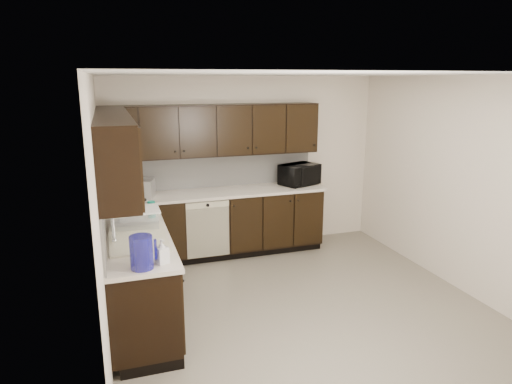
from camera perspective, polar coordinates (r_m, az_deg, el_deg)
floor at (r=5.30m, az=5.13°, el=-13.68°), size 4.00×4.00×0.00m
ceiling at (r=4.70m, az=5.80°, el=14.44°), size 4.00×4.00×0.00m
wall_back at (r=6.69m, az=-1.39°, el=3.58°), size 4.00×0.02×2.50m
wall_left at (r=4.47m, az=-18.82°, el=-2.45°), size 0.02×4.00×2.50m
wall_right at (r=5.93m, az=23.49°, el=1.06°), size 0.02×4.00×2.50m
wall_front at (r=3.21m, az=19.93°, el=-8.93°), size 4.00×0.02×2.50m
lower_cabinets at (r=5.85m, az=-8.32°, el=-6.61°), size 3.00×2.80×0.90m
countertop at (r=5.69m, az=-8.52°, el=-1.84°), size 3.03×2.83×0.04m
backsplash at (r=5.80m, az=-11.00°, el=1.01°), size 3.00×2.80×0.48m
upper_cabinets at (r=5.60m, az=-9.95°, el=6.73°), size 3.00×2.80×0.70m
dishwasher at (r=6.14m, az=-6.03°, el=-4.23°), size 0.58×0.04×0.78m
sink at (r=4.57m, az=-14.44°, el=-6.63°), size 0.54×0.82×0.42m
microwave at (r=6.72m, az=5.45°, el=2.18°), size 0.64×0.55×0.30m
soap_bottle_a at (r=3.94m, az=-11.70°, el=-7.27°), size 0.13×0.13×0.21m
soap_bottle_b at (r=5.16m, az=-16.52°, el=-2.36°), size 0.11×0.11×0.23m
toaster_oven at (r=6.15m, az=-14.47°, el=0.41°), size 0.45×0.39×0.24m
storage_bin at (r=4.94m, az=-14.81°, el=-3.24°), size 0.50×0.39×0.18m
blue_pitcher at (r=3.86m, az=-14.13°, el=-7.34°), size 0.20×0.20×0.28m
teal_tumbler at (r=5.24m, az=-12.93°, el=-2.14°), size 0.09×0.09×0.19m
paper_towel_roll at (r=5.82m, az=-14.89°, el=0.12°), size 0.17×0.17×0.34m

